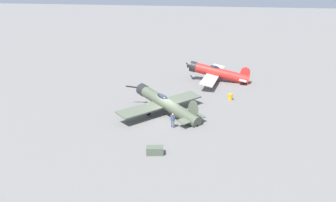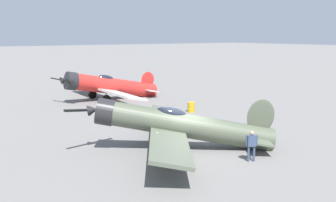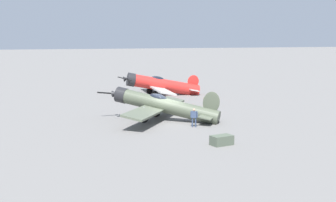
{
  "view_description": "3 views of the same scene",
  "coord_description": "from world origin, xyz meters",
  "px_view_note": "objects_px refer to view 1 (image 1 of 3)",
  "views": [
    {
      "loc": [
        -38.92,
        -9.87,
        14.75
      ],
      "look_at": [
        0.0,
        0.0,
        1.8
      ],
      "focal_mm": 39.54,
      "sensor_mm": 36.0,
      "label": 1
    },
    {
      "loc": [
        -15.76,
        12.28,
        6.28
      ],
      "look_at": [
        5.84,
        -2.68,
        1.6
      ],
      "focal_mm": 39.98,
      "sensor_mm": 36.0,
      "label": 2
    },
    {
      "loc": [
        -40.22,
        10.58,
        7.82
      ],
      "look_at": [
        0.0,
        0.0,
        1.8
      ],
      "focal_mm": 50.11,
      "sensor_mm": 36.0,
      "label": 3
    }
  ],
  "objects_px": {
    "equipment_crate": "(155,150)",
    "fuel_drum": "(230,97)",
    "airplane_foreground": "(165,103)",
    "airplane_mid_apron": "(217,73)",
    "ground_crew_mechanic": "(173,119)"
  },
  "relations": [
    {
      "from": "airplane_foreground",
      "to": "fuel_drum",
      "type": "relative_size",
      "value": 13.39
    },
    {
      "from": "airplane_mid_apron",
      "to": "equipment_crate",
      "type": "height_order",
      "value": "airplane_mid_apron"
    },
    {
      "from": "ground_crew_mechanic",
      "to": "airplane_mid_apron",
      "type": "bearing_deg",
      "value": -157.45
    },
    {
      "from": "airplane_foreground",
      "to": "fuel_drum",
      "type": "bearing_deg",
      "value": -98.74
    },
    {
      "from": "airplane_foreground",
      "to": "ground_crew_mechanic",
      "type": "bearing_deg",
      "value": 149.46
    },
    {
      "from": "airplane_foreground",
      "to": "equipment_crate",
      "type": "relative_size",
      "value": 6.36
    },
    {
      "from": "airplane_mid_apron",
      "to": "equipment_crate",
      "type": "distance_m",
      "value": 27.1
    },
    {
      "from": "equipment_crate",
      "to": "fuel_drum",
      "type": "xyz_separation_m",
      "value": [
        17.87,
        -5.12,
        0.06
      ]
    },
    {
      "from": "ground_crew_mechanic",
      "to": "fuel_drum",
      "type": "distance_m",
      "value": 12.39
    },
    {
      "from": "equipment_crate",
      "to": "fuel_drum",
      "type": "relative_size",
      "value": 2.11
    },
    {
      "from": "airplane_mid_apron",
      "to": "ground_crew_mechanic",
      "type": "height_order",
      "value": "airplane_mid_apron"
    },
    {
      "from": "equipment_crate",
      "to": "airplane_mid_apron",
      "type": "bearing_deg",
      "value": -4.66
    },
    {
      "from": "airplane_foreground",
      "to": "fuel_drum",
      "type": "distance_m",
      "value": 10.32
    },
    {
      "from": "airplane_foreground",
      "to": "equipment_crate",
      "type": "bearing_deg",
      "value": 132.85
    },
    {
      "from": "airplane_mid_apron",
      "to": "fuel_drum",
      "type": "distance_m",
      "value": 9.62
    }
  ]
}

